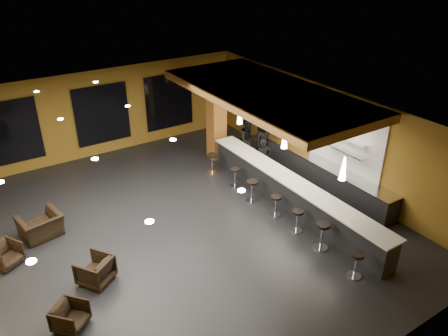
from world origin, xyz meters
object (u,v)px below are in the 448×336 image
armchair_a (70,316)px  bar_stool_4 (252,188)px  bar_stool_2 (298,218)px  staff_b (248,140)px  bar_stool_0 (357,262)px  armchair_d (41,226)px  bar_stool_5 (235,175)px  column (216,117)px  staff_a (263,159)px  bar_stool_1 (322,232)px  armchair_b (95,270)px  pendant_2 (240,115)px  bar_stool_6 (212,161)px  bar_counter (291,195)px  pendant_1 (285,138)px  prep_counter (324,175)px  staff_c (262,139)px  bar_stool_3 (276,203)px  pendant_0 (343,168)px  armchair_c (5,255)px

armchair_a → bar_stool_4: bar_stool_4 is taller
bar_stool_2 → staff_b: bearing=71.8°
staff_b → bar_stool_0: 7.29m
armchair_d → bar_stool_5: (6.56, -0.65, 0.09)m
column → staff_a: size_ratio=2.34×
staff_a → bar_stool_1: staff_a is taller
column → armchair_d: size_ratio=3.05×
armchair_b → pendant_2: bearing=169.7°
bar_stool_6 → bar_stool_4: bearing=-88.6°
bar_counter → armchair_b: bearing=179.7°
staff_b → bar_stool_4: 3.08m
pendant_2 → pendant_1: bearing=-90.0°
bar_stool_0 → bar_stool_2: (0.07, 2.38, -0.01)m
bar_stool_6 → prep_counter: bearing=-46.2°
staff_c → bar_counter: bearing=-135.2°
staff_b → pendant_1: bearing=-100.3°
bar_stool_0 → bar_stool_1: bearing=85.8°
armchair_a → armchair_d: 3.99m
prep_counter → pendant_2: (-2.00, 2.50, 1.92)m
bar_counter → armchair_d: (-7.29, 2.83, -0.13)m
bar_stool_3 → bar_stool_6: 3.60m
staff_a → armchair_a: size_ratio=2.14×
staff_b → armchair_d: (-8.15, -0.77, -0.54)m
pendant_0 → armchair_a: 7.86m
bar_stool_1 → bar_stool_2: size_ratio=1.15×
prep_counter → staff_b: bearing=110.3°
armchair_d → bar_stool_1: bearing=132.8°
column → pendant_1: size_ratio=5.00×
pendant_2 → bar_stool_2: 4.58m
bar_stool_4 → bar_stool_3: bearing=-83.7°
bar_stool_3 → bar_stool_6: (-0.18, 3.59, 0.05)m
staff_b → bar_stool_1: 5.94m
prep_counter → pendant_1: bearing=180.0°
pendant_2 → armchair_c: size_ratio=0.95×
armchair_b → bar_stool_2: bearing=134.3°
prep_counter → pendant_0: (-2.00, -2.50, 1.92)m
bar_stool_0 → bar_stool_1: 1.37m
bar_stool_2 → bar_stool_0: bearing=-91.8°
armchair_d → armchair_b: bearing=94.2°
pendant_0 → staff_a: bearing=82.4°
staff_b → armchair_d: 8.20m
column → armchair_b: 8.12m
bar_counter → armchair_d: bearing=158.8°
staff_a → staff_c: 1.50m
armchair_a → armchair_b: (0.98, 1.18, 0.05)m
pendant_1 → staff_a: size_ratio=0.47×
bar_stool_4 → armchair_b: bearing=-170.0°
bar_stool_0 → bar_stool_6: 7.01m
armchair_b → bar_counter: bearing=145.1°
staff_b → bar_stool_4: bearing=-118.1°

